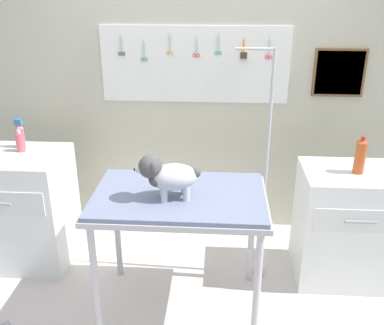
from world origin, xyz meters
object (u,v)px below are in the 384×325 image
dog (167,175)px  soda_bottle (360,156)px  grooming_table (179,205)px  pump_bottle_white (20,142)px  grooming_arm (264,180)px  counter_left (17,208)px  cabinet_right (346,225)px

dog → soda_bottle: (1.24, 0.46, -0.03)m
grooming_table → pump_bottle_white: pump_bottle_white is taller
grooming_arm → soda_bottle: bearing=2.1°
pump_bottle_white → soda_bottle: size_ratio=0.72×
grooming_table → dog: dog is taller
grooming_table → counter_left: size_ratio=1.23×
dog → pump_bottle_white: 1.30m
grooming_table → cabinet_right: (1.16, 0.41, -0.34)m
cabinet_right → soda_bottle: bearing=-41.5°
pump_bottle_white → soda_bottle: 2.41m
grooming_arm → soda_bottle: (0.63, 0.02, 0.18)m
grooming_table → soda_bottle: (1.18, 0.39, 0.20)m
dog → soda_bottle: bearing=20.2°
pump_bottle_white → cabinet_right: bearing=-3.0°
counter_left → soda_bottle: bearing=-1.5°
pump_bottle_white → counter_left: bearing=-135.1°
grooming_table → grooming_arm: (0.55, 0.37, 0.02)m
dog → pump_bottle_white: bearing=152.8°
grooming_arm → soda_bottle: grooming_arm is taller
dog → pump_bottle_white: dog is taller
dog → soda_bottle: size_ratio=1.50×
cabinet_right → pump_bottle_white: size_ratio=4.57×
grooming_table → counter_left: (-1.30, 0.46, -0.32)m
grooming_table → grooming_arm: size_ratio=0.65×
pump_bottle_white → grooming_arm: bearing=-5.2°
pump_bottle_white → soda_bottle: bearing=-3.3°
grooming_table → dog: (-0.06, -0.07, 0.23)m
grooming_arm → pump_bottle_white: size_ratio=9.05×
cabinet_right → soda_bottle: soda_bottle is taller
grooming_table → pump_bottle_white: size_ratio=5.87×
grooming_arm → pump_bottle_white: (-1.78, 0.16, 0.18)m
grooming_table → pump_bottle_white: bearing=156.5°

